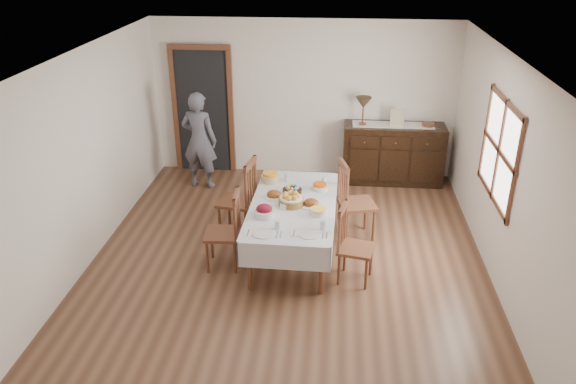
# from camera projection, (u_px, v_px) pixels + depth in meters

# --- Properties ---
(ground) EXTENTS (6.00, 6.00, 0.00)m
(ground) POSITION_uv_depth(u_px,v_px,m) (287.00, 263.00, 7.15)
(ground) COLOR brown
(room_shell) EXTENTS (5.02, 6.02, 2.65)m
(room_shell) POSITION_uv_depth(u_px,v_px,m) (279.00, 129.00, 6.85)
(room_shell) COLOR silver
(room_shell) RESTS_ON ground
(dining_table) EXTENTS (1.10, 2.10, 0.72)m
(dining_table) POSITION_uv_depth(u_px,v_px,m) (293.00, 210.00, 7.12)
(dining_table) COLOR silver
(dining_table) RESTS_ON ground
(chair_left_near) EXTENTS (0.44, 0.44, 1.01)m
(chair_left_near) POSITION_uv_depth(u_px,v_px,m) (226.00, 230.00, 6.88)
(chair_left_near) COLOR brown
(chair_left_near) RESTS_ON ground
(chair_left_far) EXTENTS (0.54, 0.54, 1.12)m
(chair_left_far) POSITION_uv_depth(u_px,v_px,m) (241.00, 198.00, 7.58)
(chair_left_far) COLOR brown
(chair_left_far) RESTS_ON ground
(chair_right_near) EXTENTS (0.48, 0.48, 0.97)m
(chair_right_near) POSITION_uv_depth(u_px,v_px,m) (352.00, 244.00, 6.62)
(chair_right_near) COLOR brown
(chair_right_near) RESTS_ON ground
(chair_right_far) EXTENTS (0.57, 0.57, 1.12)m
(chair_right_far) POSITION_uv_depth(u_px,v_px,m) (353.00, 200.00, 7.52)
(chair_right_far) COLOR brown
(chair_right_far) RESTS_ON ground
(sideboard) EXTENTS (1.63, 0.59, 0.98)m
(sideboard) POSITION_uv_depth(u_px,v_px,m) (393.00, 154.00, 9.27)
(sideboard) COLOR black
(sideboard) RESTS_ON ground
(person) EXTENTS (0.58, 0.43, 1.69)m
(person) POSITION_uv_depth(u_px,v_px,m) (199.00, 137.00, 8.95)
(person) COLOR #545460
(person) RESTS_ON ground
(bread_basket) EXTENTS (0.32, 0.32, 0.17)m
(bread_basket) POSITION_uv_depth(u_px,v_px,m) (291.00, 200.00, 7.01)
(bread_basket) COLOR brown
(bread_basket) RESTS_ON dining_table
(egg_basket) EXTENTS (0.25, 0.25, 0.10)m
(egg_basket) POSITION_uv_depth(u_px,v_px,m) (292.00, 190.00, 7.37)
(egg_basket) COLOR black
(egg_basket) RESTS_ON dining_table
(ham_platter_a) EXTENTS (0.28, 0.28, 0.11)m
(ham_platter_a) POSITION_uv_depth(u_px,v_px,m) (274.00, 195.00, 7.24)
(ham_platter_a) COLOR silver
(ham_platter_a) RESTS_ON dining_table
(ham_platter_b) EXTENTS (0.29, 0.29, 0.11)m
(ham_platter_b) POSITION_uv_depth(u_px,v_px,m) (311.00, 203.00, 7.01)
(ham_platter_b) COLOR silver
(ham_platter_b) RESTS_ON dining_table
(beet_bowl) EXTENTS (0.26, 0.26, 0.15)m
(beet_bowl) POSITION_uv_depth(u_px,v_px,m) (264.00, 211.00, 6.75)
(beet_bowl) COLOR silver
(beet_bowl) RESTS_ON dining_table
(carrot_bowl) EXTENTS (0.22, 0.22, 0.09)m
(carrot_bowl) POSITION_uv_depth(u_px,v_px,m) (320.00, 187.00, 7.45)
(carrot_bowl) COLOR silver
(carrot_bowl) RESTS_ON dining_table
(pineapple_bowl) EXTENTS (0.26, 0.26, 0.13)m
(pineapple_bowl) POSITION_uv_depth(u_px,v_px,m) (270.00, 177.00, 7.68)
(pineapple_bowl) COLOR tan
(pineapple_bowl) RESTS_ON dining_table
(casserole_dish) EXTENTS (0.21, 0.21, 0.07)m
(casserole_dish) POSITION_uv_depth(u_px,v_px,m) (318.00, 211.00, 6.80)
(casserole_dish) COLOR silver
(casserole_dish) RESTS_ON dining_table
(butter_dish) EXTENTS (0.14, 0.09, 0.07)m
(butter_dish) POSITION_uv_depth(u_px,v_px,m) (286.00, 206.00, 6.94)
(butter_dish) COLOR silver
(butter_dish) RESTS_ON dining_table
(setting_left) EXTENTS (0.42, 0.31, 0.10)m
(setting_left) POSITION_uv_depth(u_px,v_px,m) (268.00, 230.00, 6.41)
(setting_left) COLOR silver
(setting_left) RESTS_ON dining_table
(setting_right) EXTENTS (0.42, 0.31, 0.10)m
(setting_right) POSITION_uv_depth(u_px,v_px,m) (313.00, 231.00, 6.39)
(setting_right) COLOR silver
(setting_right) RESTS_ON dining_table
(glass_far_a) EXTENTS (0.06, 0.06, 0.11)m
(glass_far_a) POSITION_uv_depth(u_px,v_px,m) (287.00, 177.00, 7.70)
(glass_far_a) COLOR silver
(glass_far_a) RESTS_ON dining_table
(glass_far_b) EXTENTS (0.06, 0.06, 0.10)m
(glass_far_b) POSITION_uv_depth(u_px,v_px,m) (324.00, 180.00, 7.61)
(glass_far_b) COLOR silver
(glass_far_b) RESTS_ON dining_table
(runner) EXTENTS (1.30, 0.35, 0.01)m
(runner) POSITION_uv_depth(u_px,v_px,m) (393.00, 125.00, 9.08)
(runner) COLOR silver
(runner) RESTS_ON sideboard
(table_lamp) EXTENTS (0.26, 0.26, 0.46)m
(table_lamp) POSITION_uv_depth(u_px,v_px,m) (363.00, 104.00, 8.94)
(table_lamp) COLOR brown
(table_lamp) RESTS_ON sideboard
(picture_frame) EXTENTS (0.22, 0.08, 0.28)m
(picture_frame) POSITION_uv_depth(u_px,v_px,m) (397.00, 118.00, 8.95)
(picture_frame) COLOR tan
(picture_frame) RESTS_ON sideboard
(deco_bowl) EXTENTS (0.20, 0.20, 0.06)m
(deco_bowl) POSITION_uv_depth(u_px,v_px,m) (428.00, 125.00, 9.00)
(deco_bowl) COLOR brown
(deco_bowl) RESTS_ON sideboard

